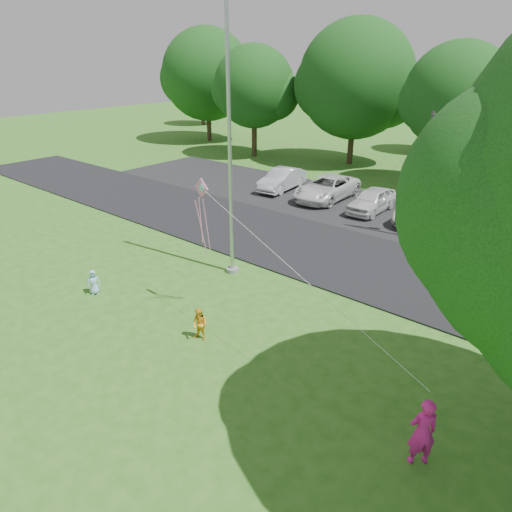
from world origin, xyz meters
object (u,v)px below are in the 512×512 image
Objects in this scene: trash_can at (474,246)px; kite at (206,206)px; woman at (422,432)px; child_yellow at (200,325)px; flagpole at (230,167)px; child_blue at (94,282)px; street_lamp at (431,166)px.

kite is (-5.19, -10.56, 3.30)m from trash_can.
woman is 0.20× the size of kite.
woman is (2.43, -12.05, 0.37)m from trash_can.
trash_can is 12.62m from child_yellow.
woman is at bearing -24.95° from flagpole.
child_blue is at bearing -43.17° from woman.
kite is (4.19, 1.70, 3.29)m from child_blue.
trash_can is at bearing -122.79° from woman.
street_lamp is 6.19× the size of child_blue.
street_lamp reaches higher than woman.
trash_can is at bearing 66.87° from kite.
street_lamp is 12.65m from child_yellow.
woman is (4.86, -12.37, -2.63)m from street_lamp.
kite is at bearing -37.87° from child_blue.
child_blue is at bearing 176.57° from child_yellow.
flagpole reaches higher than child_yellow.
child_yellow is 1.13× the size of child_blue.
street_lamp is 14.68m from child_blue.
child_yellow is at bearing -55.10° from child_blue.
woman is at bearing -8.01° from kite.
flagpole is at bearing 112.52° from child_yellow.
flagpole is 6.38m from child_blue.
flagpole is 10.72m from woman.
child_blue is (-2.57, -4.51, -3.70)m from flagpole.
trash_can is 0.55× the size of woman.
flagpole is at bearing -69.15° from woman.
flagpole is 10.79× the size of child_blue.
flagpole is 11.07× the size of trash_can.
flagpole reaches higher than child_blue.
street_lamp is at bearing 72.67° from child_yellow.
flagpole is 6.08× the size of woman.
trash_can is 15.43m from child_blue.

